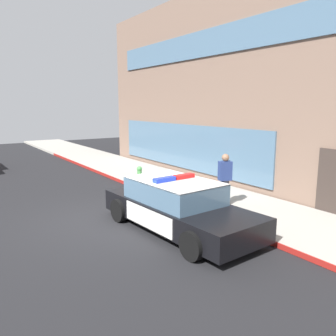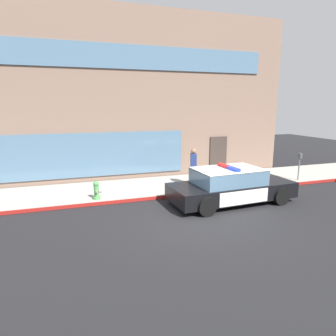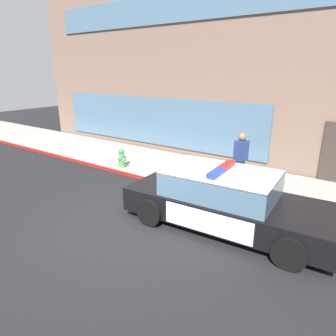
% 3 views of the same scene
% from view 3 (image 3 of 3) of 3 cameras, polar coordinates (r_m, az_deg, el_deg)
% --- Properties ---
extents(ground, '(48.00, 48.00, 0.00)m').
position_cam_3_polar(ground, '(7.60, -7.08, -10.60)').
color(ground, black).
extents(sidewalk, '(48.00, 3.20, 0.15)m').
position_cam_3_polar(sidewalk, '(10.73, 7.98, -1.41)').
color(sidewalk, '#A39E93').
rests_on(sidewalk, ground).
extents(curb_red_paint, '(28.80, 0.04, 0.14)m').
position_cam_3_polar(curb_red_paint, '(9.41, 3.39, -4.12)').
color(curb_red_paint, maroon).
rests_on(curb_red_paint, ground).
extents(storefront_building, '(18.18, 10.88, 8.28)m').
position_cam_3_polar(storefront_building, '(17.28, 14.66, 19.28)').
color(storefront_building, '#7A6051').
rests_on(storefront_building, ground).
extents(police_cruiser, '(5.01, 2.33, 1.49)m').
position_cam_3_polar(police_cruiser, '(7.33, 10.90, -6.00)').
color(police_cruiser, black).
rests_on(police_cruiser, ground).
extents(fire_hydrant, '(0.34, 0.39, 0.73)m').
position_cam_3_polar(fire_hydrant, '(11.35, -8.85, 1.90)').
color(fire_hydrant, '#4C994C').
rests_on(fire_hydrant, sidewalk).
extents(pedestrian_on_sidewalk, '(0.37, 0.46, 1.71)m').
position_cam_3_polar(pedestrian_on_sidewalk, '(9.45, 13.68, 1.51)').
color(pedestrian_on_sidewalk, '#23232D').
rests_on(pedestrian_on_sidewalk, sidewalk).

